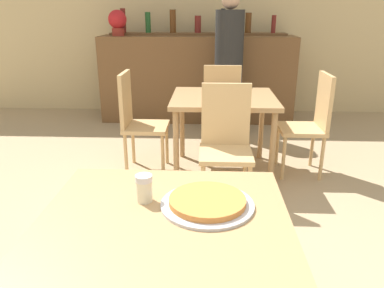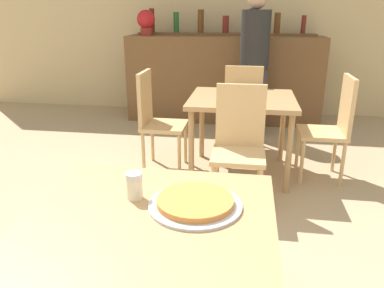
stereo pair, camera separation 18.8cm
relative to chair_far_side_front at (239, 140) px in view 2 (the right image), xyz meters
The scene contains 13 objects.
wall_back 3.07m from the chair_far_side_front, 95.82° to the left, with size 8.00×0.05×2.80m.
dining_table_near 1.56m from the chair_far_side_front, 101.04° to the right, with size 0.95×0.89×0.73m.
dining_table_far 0.59m from the chair_far_side_front, 90.00° to the left, with size 0.93×0.84×0.73m.
bar_counter 2.44m from the chair_far_side_front, 97.02° to the left, with size 2.60×0.56×1.14m.
bar_back_shelf 2.67m from the chair_far_side_front, 97.25° to the left, with size 2.39×0.24×0.34m.
chair_far_side_front is the anchor object (origin of this frame).
chair_far_side_back 1.17m from the chair_far_side_front, 90.00° to the left, with size 0.40×0.40×0.94m.
chair_far_side_left 0.99m from the chair_far_side_front, 143.98° to the left, with size 0.40×0.40×0.94m.
chair_far_side_right 0.99m from the chair_far_side_front, 36.02° to the left, with size 0.40×0.40×0.94m.
pizza_tray 1.45m from the chair_far_side_front, 95.42° to the right, with size 0.37×0.37×0.04m.
cheese_shaker 1.47m from the chair_far_side_front, 105.66° to the right, with size 0.07×0.07×0.11m.
person_standing 1.88m from the chair_far_side_front, 86.94° to the left, with size 0.34×0.34×1.68m.
potted_plant 2.84m from the chair_far_side_front, 119.64° to the left, with size 0.24×0.24×0.33m.
Camera 2 is at (0.35, -1.20, 1.46)m, focal length 35.00 mm.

